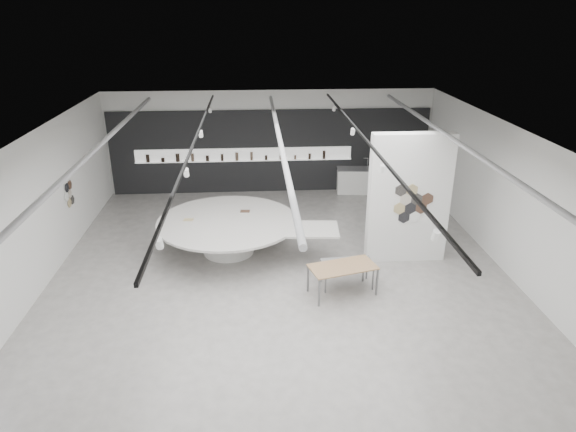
{
  "coord_description": "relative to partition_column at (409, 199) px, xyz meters",
  "views": [
    {
      "loc": [
        -0.62,
        -11.66,
        6.66
      ],
      "look_at": [
        0.25,
        1.2,
        1.31
      ],
      "focal_mm": 32.0,
      "sensor_mm": 36.0,
      "label": 1
    }
  ],
  "objects": [
    {
      "name": "sample_table_wood",
      "position": [
        -2.04,
        -1.74,
        -1.1
      ],
      "size": [
        1.77,
        1.2,
        0.75
      ],
      "rotation": [
        0.0,
        0.0,
        0.27
      ],
      "color": "#9E7952",
      "rests_on": "ground"
    },
    {
      "name": "partition_column",
      "position": [
        0.0,
        0.0,
        0.0
      ],
      "size": [
        2.2,
        0.38,
        3.6
      ],
      "color": "white",
      "rests_on": "ground"
    },
    {
      "name": "sample_table_stone",
      "position": [
        -1.86,
        -1.38,
        -1.2
      ],
      "size": [
        1.32,
        0.72,
        0.66
      ],
      "rotation": [
        0.0,
        0.0,
        0.06
      ],
      "color": "slate",
      "rests_on": "ground"
    },
    {
      "name": "back_wall_display",
      "position": [
        -3.58,
        5.94,
        -0.26
      ],
      "size": [
        11.8,
        0.27,
        3.1
      ],
      "color": "black",
      "rests_on": "ground"
    },
    {
      "name": "display_island",
      "position": [
        -4.85,
        0.72,
        -1.14
      ],
      "size": [
        5.22,
        4.28,
        1.02
      ],
      "rotation": [
        0.0,
        0.0,
        -0.08
      ],
      "color": "white",
      "rests_on": "ground"
    },
    {
      "name": "room",
      "position": [
        -3.59,
        -1.0,
        0.27
      ],
      "size": [
        12.02,
        14.02,
        3.82
      ],
      "color": "#A4A09B",
      "rests_on": "ground"
    },
    {
      "name": "kitchen_counter",
      "position": [
        -0.2,
        5.52,
        -1.32
      ],
      "size": [
        1.72,
        0.8,
        1.32
      ],
      "rotation": [
        0.0,
        0.0,
        -0.09
      ],
      "color": "white",
      "rests_on": "ground"
    }
  ]
}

